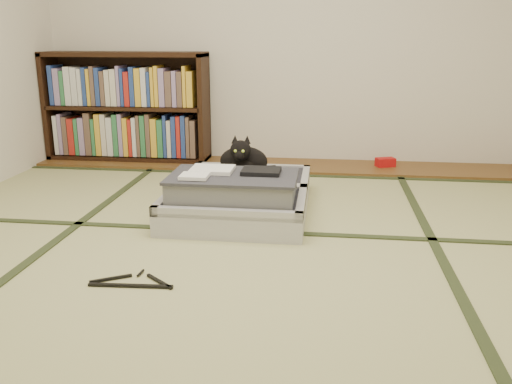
# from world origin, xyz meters

# --- Properties ---
(floor) EXTENTS (4.50, 4.50, 0.00)m
(floor) POSITION_xyz_m (0.00, 0.00, 0.00)
(floor) COLOR tan
(floor) RESTS_ON ground
(wood_strip) EXTENTS (4.00, 0.50, 0.02)m
(wood_strip) POSITION_xyz_m (0.00, 2.00, 0.01)
(wood_strip) COLOR brown
(wood_strip) RESTS_ON ground
(red_item) EXTENTS (0.17, 0.14, 0.07)m
(red_item) POSITION_xyz_m (0.91, 2.03, 0.06)
(red_item) COLOR red
(red_item) RESTS_ON wood_strip
(tatami_borders) EXTENTS (4.00, 4.50, 0.01)m
(tatami_borders) POSITION_xyz_m (0.00, 0.49, 0.00)
(tatami_borders) COLOR #2D381E
(tatami_borders) RESTS_ON ground
(bookcase) EXTENTS (1.40, 0.32, 0.92)m
(bookcase) POSITION_xyz_m (-1.29, 2.07, 0.45)
(bookcase) COLOR black
(bookcase) RESTS_ON wood_strip
(suitcase) EXTENTS (0.82, 1.10, 0.32)m
(suitcase) POSITION_xyz_m (-0.10, 0.74, 0.11)
(suitcase) COLOR #BABABF
(suitcase) RESTS_ON floor
(cat) EXTENTS (0.37, 0.37, 0.30)m
(cat) POSITION_xyz_m (-0.12, 1.02, 0.27)
(cat) COLOR black
(cat) RESTS_ON suitcase
(cable_coil) EXTENTS (0.11, 0.11, 0.03)m
(cable_coil) POSITION_xyz_m (0.06, 1.05, 0.17)
(cable_coil) COLOR white
(cable_coil) RESTS_ON suitcase
(hanger) EXTENTS (0.39, 0.19, 0.01)m
(hanger) POSITION_xyz_m (-0.41, -0.32, 0.01)
(hanger) COLOR black
(hanger) RESTS_ON floor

